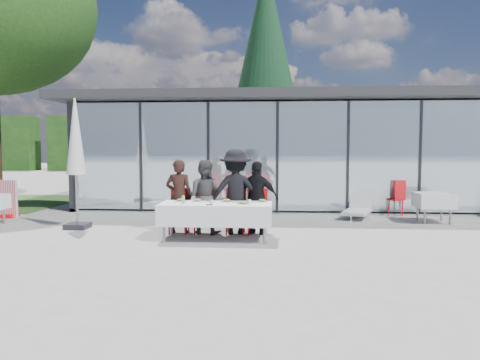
% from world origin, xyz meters
% --- Properties ---
extents(ground, '(90.00, 90.00, 0.00)m').
position_xyz_m(ground, '(0.00, 0.00, 0.00)').
color(ground, gray).
rests_on(ground, ground).
extents(pavilion, '(14.80, 8.80, 3.44)m').
position_xyz_m(pavilion, '(2.00, 8.16, 2.15)').
color(pavilion, gray).
rests_on(pavilion, ground).
extents(treeline, '(62.50, 2.00, 4.40)m').
position_xyz_m(treeline, '(-2.00, 28.00, 2.20)').
color(treeline, '#183812').
rests_on(treeline, ground).
extents(dining_table, '(2.26, 0.96, 0.75)m').
position_xyz_m(dining_table, '(-0.22, 0.27, 0.54)').
color(dining_table, silver).
rests_on(dining_table, ground).
extents(diner_a, '(0.60, 0.60, 1.62)m').
position_xyz_m(diner_a, '(-1.12, 0.95, 0.81)').
color(diner_a, black).
rests_on(diner_a, ground).
extents(diner_chair_a, '(0.44, 0.44, 0.97)m').
position_xyz_m(diner_chair_a, '(-1.12, 1.02, 0.54)').
color(diner_chair_a, red).
rests_on(diner_chair_a, ground).
extents(diner_b, '(0.94, 0.94, 1.61)m').
position_xyz_m(diner_b, '(-0.57, 0.95, 0.81)').
color(diner_b, '#474747').
rests_on(diner_b, ground).
extents(diner_chair_b, '(0.44, 0.44, 0.97)m').
position_xyz_m(diner_chair_b, '(-0.57, 1.02, 0.54)').
color(diner_chair_b, red).
rests_on(diner_chair_b, ground).
extents(diner_c, '(1.33, 1.33, 1.83)m').
position_xyz_m(diner_c, '(0.12, 0.95, 0.92)').
color(diner_c, black).
rests_on(diner_c, ground).
extents(diner_chair_c, '(0.44, 0.44, 0.97)m').
position_xyz_m(diner_chair_c, '(0.12, 1.02, 0.54)').
color(diner_chair_c, red).
rests_on(diner_chair_c, ground).
extents(diner_d, '(1.14, 1.14, 1.58)m').
position_xyz_m(diner_d, '(0.59, 0.95, 0.79)').
color(diner_d, black).
rests_on(diner_d, ground).
extents(diner_chair_d, '(0.44, 0.44, 0.97)m').
position_xyz_m(diner_chair_d, '(0.59, 1.02, 0.54)').
color(diner_chair_d, red).
rests_on(diner_chair_d, ground).
extents(plate_a, '(0.24, 0.24, 0.07)m').
position_xyz_m(plate_a, '(-0.98, 0.43, 0.78)').
color(plate_a, silver).
rests_on(plate_a, dining_table).
extents(plate_b, '(0.24, 0.24, 0.07)m').
position_xyz_m(plate_b, '(-0.64, 0.45, 0.78)').
color(plate_b, silver).
rests_on(plate_b, dining_table).
extents(plate_c, '(0.24, 0.24, 0.07)m').
position_xyz_m(plate_c, '(-0.02, 0.44, 0.78)').
color(plate_c, silver).
rests_on(plate_c, dining_table).
extents(plate_d, '(0.24, 0.24, 0.07)m').
position_xyz_m(plate_d, '(0.71, 0.47, 0.78)').
color(plate_d, silver).
rests_on(plate_d, dining_table).
extents(plate_extra, '(0.24, 0.24, 0.07)m').
position_xyz_m(plate_extra, '(0.34, 0.09, 0.78)').
color(plate_extra, silver).
rests_on(plate_extra, dining_table).
extents(juice_bottle, '(0.06, 0.06, 0.16)m').
position_xyz_m(juice_bottle, '(-0.87, 0.15, 0.83)').
color(juice_bottle, '#90B44B').
rests_on(juice_bottle, dining_table).
extents(drinking_glasses, '(0.81, 0.20, 0.10)m').
position_xyz_m(drinking_glasses, '(0.22, 0.04, 0.80)').
color(drinking_glasses, silver).
rests_on(drinking_glasses, dining_table).
extents(folded_eyeglasses, '(0.14, 0.03, 0.01)m').
position_xyz_m(folded_eyeglasses, '(-0.31, -0.07, 0.76)').
color(folded_eyeglasses, black).
rests_on(folded_eyeglasses, dining_table).
extents(spare_table_right, '(0.86, 0.86, 0.74)m').
position_xyz_m(spare_table_right, '(4.92, 2.84, 0.55)').
color(spare_table_right, silver).
rests_on(spare_table_right, ground).
extents(spare_chair_b, '(0.61, 0.61, 0.97)m').
position_xyz_m(spare_chair_b, '(4.31, 3.99, 0.54)').
color(spare_chair_b, red).
rests_on(spare_chair_b, ground).
extents(market_umbrella, '(0.50, 0.50, 3.00)m').
position_xyz_m(market_umbrella, '(-3.59, 1.33, 1.94)').
color(market_umbrella, black).
rests_on(market_umbrella, ground).
extents(lounger, '(1.02, 1.46, 0.72)m').
position_xyz_m(lounger, '(3.21, 3.55, 0.26)').
color(lounger, silver).
rests_on(lounger, ground).
extents(conifer_tree, '(4.00, 4.00, 10.50)m').
position_xyz_m(conifer_tree, '(0.50, 13.00, 5.99)').
color(conifer_tree, '#382316').
rests_on(conifer_tree, ground).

